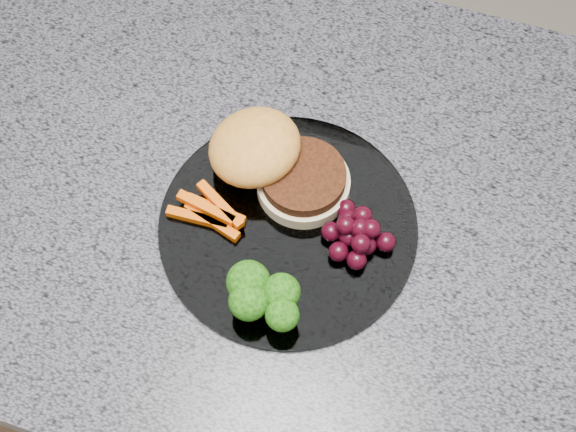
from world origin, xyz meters
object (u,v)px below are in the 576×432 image
(plate, at_px, (288,226))
(grape_bunch, at_px, (356,233))
(island_cabinet, at_px, (241,324))
(burger, at_px, (272,161))

(plate, bearing_deg, grape_bunch, 4.77)
(island_cabinet, distance_m, plate, 0.48)
(island_cabinet, bearing_deg, burger, 17.06)
(burger, relative_size, grape_bunch, 2.13)
(burger, bearing_deg, plate, -52.31)
(island_cabinet, height_order, plate, plate)
(island_cabinet, xyz_separation_m, grape_bunch, (0.16, -0.03, 0.49))
(plate, relative_size, grape_bunch, 3.52)
(island_cabinet, relative_size, plate, 4.62)
(burger, xyz_separation_m, grape_bunch, (0.10, -0.05, -0.01))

